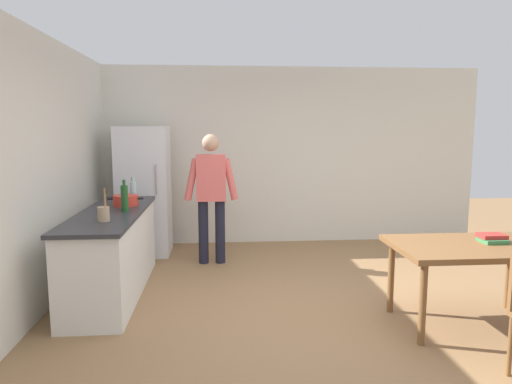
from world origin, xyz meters
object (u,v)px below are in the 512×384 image
Objects in this scene: person at (211,190)px; book_stack at (492,238)px; refrigerator at (144,191)px; bottle_beer_brown at (133,189)px; bottle_water_clear at (133,191)px; dining_table at (472,253)px; bottle_wine_green at (125,198)px; cooking_pot at (126,200)px; utensil_jar at (104,213)px.

book_stack is (2.56, -2.09, -0.19)m from person.
refrigerator reaches higher than bottle_beer_brown.
refrigerator is 6.92× the size of bottle_beer_brown.
bottle_water_clear reaches higher than bottle_beer_brown.
refrigerator reaches higher than person.
dining_table is 4.67× the size of bottle_water_clear.
book_stack is (3.51, -2.64, -0.11)m from refrigerator.
book_stack is at bearing -16.24° from bottle_wine_green.
person is 1.21× the size of dining_table.
person reaches higher than book_stack.
cooking_pot is at bearing -96.19° from bottle_water_clear.
bottle_wine_green is at bearing -87.20° from bottle_water_clear.
person is at bearing 140.83° from book_stack.
bottle_beer_brown is (-3.34, 2.07, 0.33)m from dining_table.
bottle_beer_brown is (-0.06, 0.30, -0.02)m from bottle_water_clear.
utensil_jar is (-0.03, -0.90, 0.02)m from cooking_pot.
bottle_wine_green is 1.51× the size of book_stack.
cooking_pot is 1.25× the size of utensil_jar.
book_stack reaches higher than dining_table.
bottle_wine_green is (0.10, 0.50, 0.07)m from utensil_jar.
bottle_wine_green is at bearing 161.82° from dining_table.
person is at bearing 137.59° from dining_table.
dining_table is at bearing -9.59° from utensil_jar.
person is 5.00× the size of bottle_wine_green.
bottle_beer_brown reaches higher than book_stack.
utensil_jar is 0.94× the size of bottle_wine_green.
bottle_beer_brown is (-0.03, 0.61, 0.05)m from cooking_pot.
refrigerator is at bearing 86.35° from bottle_beer_brown.
bottle_water_clear is (-0.93, -0.37, 0.05)m from person.
refrigerator is 5.29× the size of bottle_wine_green.
cooking_pot is (-0.01, -1.24, 0.06)m from refrigerator.
refrigerator is 1.29× the size of dining_table.
dining_table is at bearing -18.18° from bottle_wine_green.
bottle_water_clear is 1.34× the size of book_stack.
dining_table is 4.37× the size of utensil_jar.
book_stack is at bearing -29.51° from bottle_beer_brown.
person reaches higher than bottle_water_clear.
bottle_water_clear is at bearing 83.81° from cooking_pot.
person is 1.18m from cooking_pot.
utensil_jar is 0.51m from bottle_wine_green.
person is 1.40m from bottle_wine_green.
refrigerator is 1.64m from bottle_wine_green.
book_stack is at bearing -8.11° from utensil_jar.
bottle_water_clear reaches higher than dining_table.
bottle_wine_green is (-0.89, -1.08, 0.07)m from person.
bottle_beer_brown reaches higher than cooking_pot.
bottle_beer_brown is (0.00, 1.50, 0.03)m from utensil_jar.
bottle_beer_brown is at bearing 101.79° from bottle_water_clear.
person is at bearing 4.45° from bottle_beer_brown.
person is (0.95, -0.55, 0.08)m from refrigerator.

